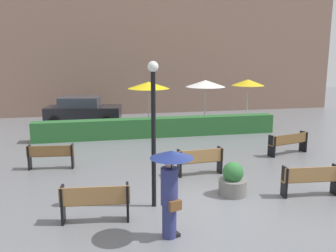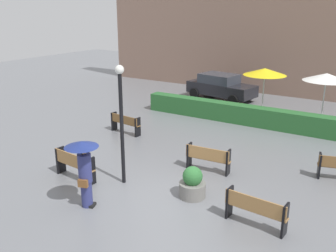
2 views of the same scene
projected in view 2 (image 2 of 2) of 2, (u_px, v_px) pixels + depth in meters
The scene contains 13 objects.
ground_plane at pixel (159, 197), 11.20m from camera, with size 60.00×60.00×0.00m, color slate.
bench_mid_center at pixel (208, 157), 12.78m from camera, with size 1.59×0.47×0.90m.
bench_far_left at pixel (125, 122), 16.65m from camera, with size 1.63×0.50×0.86m.
bench_near_left at pixel (74, 164), 12.19m from camera, with size 1.70×0.50×0.93m.
bench_near_right at pixel (256, 209), 9.51m from camera, with size 1.68×0.47×0.89m.
pedestrian_with_umbrella at pixel (84, 165), 10.24m from camera, with size 0.94×0.94×2.03m.
planter_pot at pixel (192, 184), 11.07m from camera, with size 0.81×0.81×0.98m.
lamp_post at pixel (121, 113), 11.39m from camera, with size 0.28×0.28×3.86m.
patio_umbrella_yellow at pixel (265, 72), 18.62m from camera, with size 2.17×2.17×2.56m.
patio_umbrella_white at pixel (326, 77), 16.83m from camera, with size 2.09×2.09×2.62m.
hedge_strip at pixel (255, 116), 17.80m from camera, with size 11.82×0.70×0.93m, color #28602D.
building_facade at pixel (299, 30), 22.86m from camera, with size 28.00×1.20×8.27m, color #846656.
parked_car at pixel (221, 86), 22.82m from camera, with size 4.44×2.54×1.57m.
Camera 2 is at (5.49, -8.35, 5.49)m, focal length 39.34 mm.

